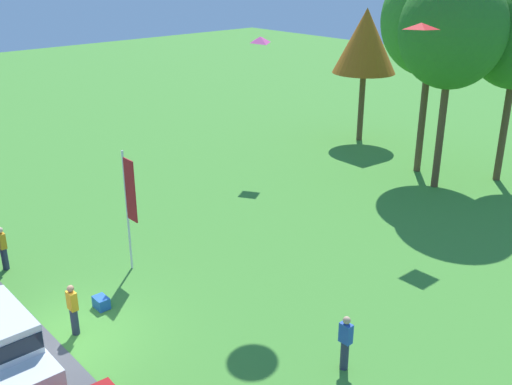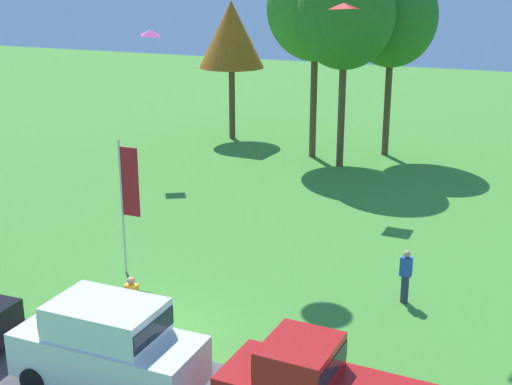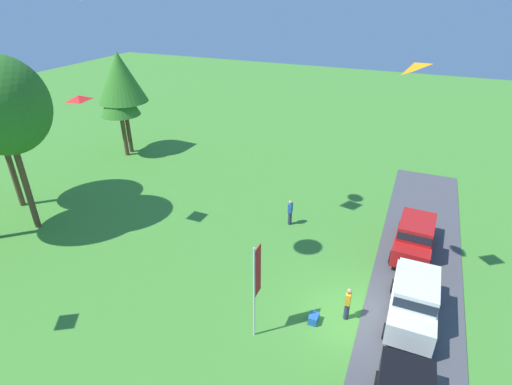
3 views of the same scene
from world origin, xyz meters
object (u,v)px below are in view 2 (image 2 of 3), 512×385
at_px(person_on_lawn, 406,276).
at_px(tree_lone_near, 392,18).
at_px(person_beside_suv, 132,304).
at_px(car_suv_near_entrance, 108,343).
at_px(flag_banner, 127,191).
at_px(tree_far_right, 316,7).
at_px(kite_diamond_over_trees, 151,33).
at_px(tree_right_of_center, 231,35).
at_px(cooler_box, 135,302).
at_px(kite_diamond_low_drifter, 344,6).
at_px(tree_center_back, 345,14).

distance_m(person_on_lawn, tree_lone_near, 19.54).
height_order(person_beside_suv, tree_lone_near, tree_lone_near).
bearing_deg(person_beside_suv, car_suv_near_entrance, -68.62).
distance_m(car_suv_near_entrance, flag_banner, 7.20).
bearing_deg(tree_far_right, tree_lone_near, 28.33).
relative_size(car_suv_near_entrance, flag_banner, 1.00).
distance_m(person_on_lawn, kite_diamond_over_trees, 18.93).
relative_size(tree_right_of_center, cooler_box, 14.45).
xyz_separation_m(tree_far_right, kite_diamond_over_trees, (-6.44, -5.71, -1.07)).
height_order(flag_banner, cooler_box, flag_banner).
distance_m(car_suv_near_entrance, kite_diamond_low_drifter, 19.10).
bearing_deg(cooler_box, car_suv_near_entrance, -65.18).
bearing_deg(person_beside_suv, kite_diamond_over_trees, 118.48).
bearing_deg(kite_diamond_over_trees, kite_diamond_low_drifter, -0.07).
distance_m(tree_right_of_center, kite_diamond_over_trees, 8.04).
height_order(tree_lone_near, kite_diamond_low_drifter, tree_lone_near).
distance_m(tree_far_right, cooler_box, 20.99).
xyz_separation_m(flag_banner, cooler_box, (1.48, -2.18, -2.73)).
distance_m(person_on_lawn, cooler_box, 8.29).
bearing_deg(tree_far_right, person_beside_suv, -85.23).
relative_size(cooler_box, kite_diamond_low_drifter, 0.52).
relative_size(car_suv_near_entrance, kite_diamond_low_drifter, 4.28).
xyz_separation_m(tree_right_of_center, cooler_box, (6.82, -21.76, -5.94)).
height_order(person_on_lawn, tree_right_of_center, tree_right_of_center).
xyz_separation_m(person_on_lawn, kite_diamond_over_trees, (-14.81, 10.15, 5.99)).
bearing_deg(flag_banner, tree_lone_near, 77.94).
height_order(car_suv_near_entrance, person_on_lawn, car_suv_near_entrance).
distance_m(tree_center_back, cooler_box, 19.65).
bearing_deg(kite_diamond_low_drifter, tree_right_of_center, 138.44).
relative_size(flag_banner, kite_diamond_over_trees, 4.84).
distance_m(person_on_lawn, kite_diamond_low_drifter, 13.61).
relative_size(person_beside_suv, cooler_box, 3.05).
xyz_separation_m(tree_center_back, kite_diamond_over_trees, (-8.40, -4.36, -0.82)).
bearing_deg(kite_diamond_low_drifter, kite_diamond_over_trees, 179.93).
distance_m(car_suv_near_entrance, tree_center_back, 23.05).
height_order(tree_far_right, tree_lone_near, tree_far_right).
distance_m(person_beside_suv, tree_lone_near, 23.70).
height_order(tree_far_right, flag_banner, tree_far_right).
relative_size(car_suv_near_entrance, person_on_lawn, 2.70).
xyz_separation_m(tree_lone_near, kite_diamond_low_drifter, (-0.43, -7.65, 0.93)).
relative_size(person_on_lawn, tree_far_right, 0.16).
bearing_deg(kite_diamond_over_trees, tree_right_of_center, 85.91).
distance_m(tree_center_back, flag_banner, 16.84).
bearing_deg(tree_right_of_center, tree_far_right, -21.15).
bearing_deg(flag_banner, person_on_lawn, 9.21).
bearing_deg(tree_far_right, person_on_lawn, -62.20).
xyz_separation_m(person_beside_suv, tree_lone_near, (1.84, 22.72, 6.50)).
relative_size(tree_right_of_center, kite_diamond_low_drifter, 7.51).
relative_size(tree_right_of_center, flag_banner, 1.75).
xyz_separation_m(car_suv_near_entrance, flag_banner, (-3.33, 6.17, 1.63)).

